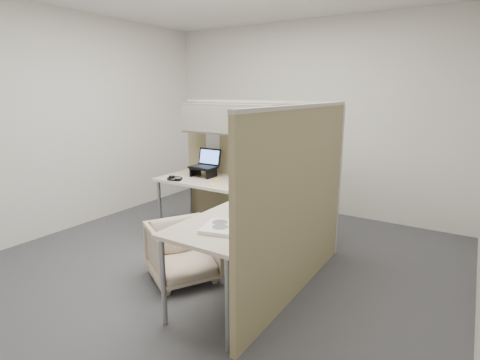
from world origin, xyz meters
The scene contains 19 objects.
ground centered at (0.00, 0.00, 0.00)m, with size 4.50×4.50×0.00m, color #3C3D42.
partition_back centered at (-0.22, 0.83, 1.10)m, with size 2.00×0.36×1.63m.
partition_right centered at (0.90, -0.07, 0.82)m, with size 0.07×2.03×1.63m.
desk centered at (0.12, 0.13, 0.69)m, with size 2.00×1.98×0.73m.
office_chair centered at (-0.10, -0.43, 0.30)m, with size 0.58×0.55×0.60m, color #B9A893.
monitor_left centered at (0.12, 0.69, 1.00)m, with size 0.44×0.20×0.47m.
monitor_right centered at (0.63, 0.57, 1.00)m, with size 0.35×0.33×0.47m.
laptop_station centered at (-0.64, 0.62, 0.86)m, with size 0.31×0.27×0.33m.
keyboard centered at (0.26, 0.38, 0.74)m, with size 0.42×0.14×0.02m, color black.
mouse centered at (0.46, 0.32, 0.75)m, with size 0.10×0.06×0.03m, color black.
travel_mug centered at (0.44, 0.62, 0.82)m, with size 0.09×0.09×0.18m.
soda_can_green centered at (0.71, 0.25, 0.79)m, with size 0.07×0.07×0.12m, color #268C1E.
soda_can_silver centered at (0.51, 0.43, 0.79)m, with size 0.07×0.07×0.12m, color #B21E1E.
sticky_note_b centered at (-0.02, 0.24, 0.73)m, with size 0.08×0.08×0.01m, color gold.
sticky_note_a centered at (-0.28, 0.30, 0.73)m, with size 0.08×0.08×0.01m, color gold.
sticky_note_c centered at (-0.41, 0.56, 0.73)m, with size 0.08×0.08×0.01m, color gold.
headphones centered at (-0.83, 0.29, 0.74)m, with size 0.24×0.24×0.03m.
paper_stack centered at (0.56, -0.74, 0.75)m, with size 0.31×0.35×0.03m.
desk_clock centered at (0.58, -0.35, 0.78)m, with size 0.07×0.10×0.09m.
Camera 1 is at (2.09, -2.88, 1.72)m, focal length 28.00 mm.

